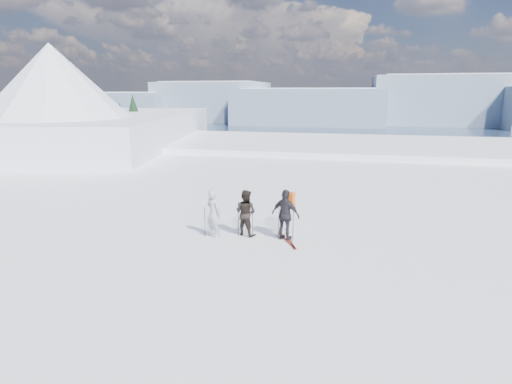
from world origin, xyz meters
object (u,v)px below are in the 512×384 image
skier_grey (213,213)px  skier_pack (286,215)px  skis_loose (288,241)px  skier_dark (246,213)px

skier_grey → skier_pack: 2.69m
skier_grey → skis_loose: size_ratio=1.12×
skier_grey → skier_dark: bearing=-128.7°
skier_pack → skis_loose: 0.95m
skis_loose → skier_pack: bearing=138.9°
skier_dark → skis_loose: (1.69, -0.30, -0.87)m
skier_grey → skier_dark: size_ratio=1.04×
skier_pack → skier_grey: bearing=24.5°
skier_dark → skier_grey: bearing=39.1°
skier_dark → skier_pack: 1.56m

